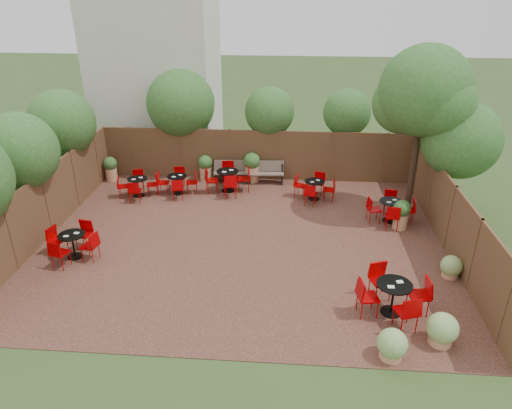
{
  "coord_description": "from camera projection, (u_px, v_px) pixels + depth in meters",
  "views": [
    {
      "loc": [
        1.36,
        -12.3,
        7.11
      ],
      "look_at": [
        0.37,
        0.5,
        1.0
      ],
      "focal_mm": 32.82,
      "sensor_mm": 36.0,
      "label": 1
    }
  ],
  "objects": [
    {
      "name": "fence_back",
      "position": [
        255.0,
        155.0,
        18.3
      ],
      "size": [
        12.0,
        0.08,
        2.0
      ],
      "primitive_type": "cube",
      "color": "#53381E",
      "rests_on": "ground"
    },
    {
      "name": "overhang_foliage",
      "position": [
        171.0,
        131.0,
        15.24
      ],
      "size": [
        15.85,
        10.88,
        2.69
      ],
      "color": "#28561C",
      "rests_on": "ground"
    },
    {
      "name": "neighbour_building",
      "position": [
        156.0,
        63.0,
        20.02
      ],
      "size": [
        5.0,
        4.0,
        8.0
      ],
      "primitive_type": "cube",
      "color": "beige",
      "rests_on": "ground"
    },
    {
      "name": "courtyard_paving",
      "position": [
        243.0,
        240.0,
        14.22
      ],
      "size": [
        12.0,
        10.0,
        0.02
      ],
      "primitive_type": "cube",
      "color": "#341B15",
      "rests_on": "ground"
    },
    {
      "name": "park_bench_left",
      "position": [
        231.0,
        171.0,
        18.25
      ],
      "size": [
        1.4,
        0.6,
        0.84
      ],
      "rotation": [
        0.0,
        0.0,
        0.12
      ],
      "color": "brown",
      "rests_on": "courtyard_paving"
    },
    {
      "name": "bistro_tables",
      "position": [
        247.0,
        209.0,
        15.15
      ],
      "size": [
        10.84,
        8.54,
        0.94
      ],
      "color": "black",
      "rests_on": "courtyard_paving"
    },
    {
      "name": "fence_left",
      "position": [
        46.0,
        205.0,
        14.21
      ],
      "size": [
        0.08,
        10.0,
        2.0
      ],
      "primitive_type": "cube",
      "color": "#53381E",
      "rests_on": "ground"
    },
    {
      "name": "low_shrubs",
      "position": [
        429.0,
        317.0,
        10.44
      ],
      "size": [
        2.71,
        3.75,
        0.74
      ],
      "color": "tan",
      "rests_on": "courtyard_paving"
    },
    {
      "name": "park_bench_right",
      "position": [
        266.0,
        172.0,
        18.16
      ],
      "size": [
        1.4,
        0.54,
        0.85
      ],
      "rotation": [
        0.0,
        0.0,
        0.07
      ],
      "color": "brown",
      "rests_on": "courtyard_paving"
    },
    {
      "name": "planters",
      "position": [
        236.0,
        175.0,
        17.52
      ],
      "size": [
        11.08,
        4.13,
        1.17
      ],
      "color": "tan",
      "rests_on": "courtyard_paving"
    },
    {
      "name": "courtyard_tree",
      "position": [
        424.0,
        96.0,
        14.32
      ],
      "size": [
        2.92,
        2.84,
        5.51
      ],
      "rotation": [
        0.0,
        0.0,
        -0.43
      ],
      "color": "black",
      "rests_on": "courtyard_paving"
    },
    {
      "name": "ground",
      "position": [
        243.0,
        241.0,
        14.22
      ],
      "size": [
        80.0,
        80.0,
        0.0
      ],
      "primitive_type": "plane",
      "color": "#354F23",
      "rests_on": "ground"
    },
    {
      "name": "fence_right",
      "position": [
        451.0,
        218.0,
        13.38
      ],
      "size": [
        0.08,
        10.0,
        2.0
      ],
      "primitive_type": "cube",
      "color": "#53381E",
      "rests_on": "ground"
    }
  ]
}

